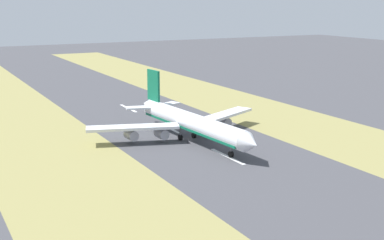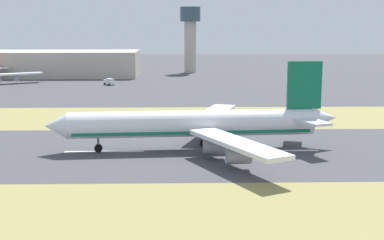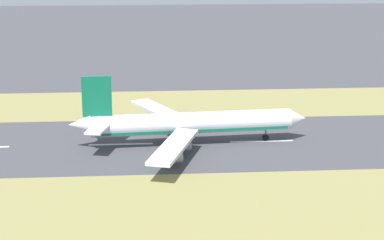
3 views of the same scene
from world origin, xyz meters
name	(u,v)px [view 3 (image 3 of 3)]	position (x,y,z in m)	size (l,w,h in m)	color
ground_plane	(180,143)	(0.00, 0.00, 0.00)	(800.00, 800.00, 0.00)	#424247
grass_median_west	(173,104)	(-45.00, 0.00, 0.00)	(40.00, 600.00, 0.01)	olive
grass_median_east	(191,206)	(45.00, 0.00, 0.00)	(40.00, 600.00, 0.01)	olive
centreline_dash_mid	(121,144)	(0.00, -16.64, 0.01)	(1.20, 18.00, 0.01)	silver
centreline_dash_far	(261,141)	(0.00, 23.36, 0.01)	(1.20, 18.00, 0.01)	silver
airplane_main_jet	(185,124)	(1.29, 1.46, 6.02)	(63.96, 67.22, 20.20)	silver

